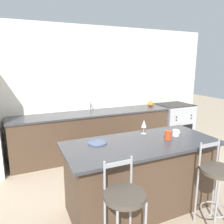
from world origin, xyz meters
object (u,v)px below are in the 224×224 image
wine_glass (144,124)px  dinner_plate (97,143)px  tumbler_cup (168,135)px  bar_stool_far (216,180)px  bar_stool_near (124,207)px  pumpkin_decoration (151,104)px  coffee_mug (176,133)px  oven_range (173,123)px

wine_glass → dinner_plate: bearing=-172.5°
tumbler_cup → bar_stool_far: bearing=-70.2°
bar_stool_near → pumpkin_decoration: pumpkin_decoration is taller
bar_stool_far → pumpkin_decoration: 2.83m
dinner_plate → tumbler_cup: 0.95m
dinner_plate → wine_glass: wine_glass is taller
coffee_mug → tumbler_cup: size_ratio=1.05×
oven_range → bar_stool_near: 3.76m
wine_glass → tumbler_cup: (0.17, -0.34, -0.08)m
wine_glass → oven_range: bearing=40.5°
bar_stool_near → dinner_plate: 0.93m
bar_stool_far → coffee_mug: 0.79m
dinner_plate → pumpkin_decoration: bearing=42.0°
dinner_plate → tumbler_cup: bearing=-14.6°
wine_glass → tumbler_cup: 0.38m
oven_range → bar_stool_far: size_ratio=0.91×
oven_range → wine_glass: size_ratio=4.66×
oven_range → pumpkin_decoration: 0.83m
bar_stool_near → pumpkin_decoration: size_ratio=7.23×
bar_stool_far → dinner_plate: bearing=142.8°
bar_stool_near → coffee_mug: bar_stool_near is taller
dinner_plate → tumbler_cup: (0.91, -0.24, 0.05)m
oven_range → dinner_plate: dinner_plate is taller
oven_range → pumpkin_decoration: (-0.65, 0.08, 0.51)m
bar_stool_far → tumbler_cup: bearing=109.8°
bar_stool_near → tumbler_cup: (0.97, 0.63, 0.38)m
oven_range → dinner_plate: (-2.65, -1.72, 0.47)m
dinner_plate → wine_glass: (0.75, 0.10, 0.13)m
oven_range → coffee_mug: coffee_mug is taller
oven_range → bar_stool_far: bearing=-120.3°
bar_stool_far → coffee_mug: size_ratio=8.34×
dinner_plate → coffee_mug: size_ratio=1.99×
tumbler_cup → wine_glass: bearing=116.4°
oven_range → pumpkin_decoration: pumpkin_decoration is taller
tumbler_cup → pumpkin_decoration: pumpkin_decoration is taller
oven_range → tumbler_cup: tumbler_cup is taller
oven_range → tumbler_cup: size_ratio=7.97×
oven_range → dinner_plate: size_ratio=3.82×
dinner_plate → pumpkin_decoration: 2.69m
coffee_mug → bar_stool_far: bearing=-87.3°
coffee_mug → pumpkin_decoration: (0.90, 1.97, 0.01)m
bar_stool_near → tumbler_cup: bearing=33.1°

